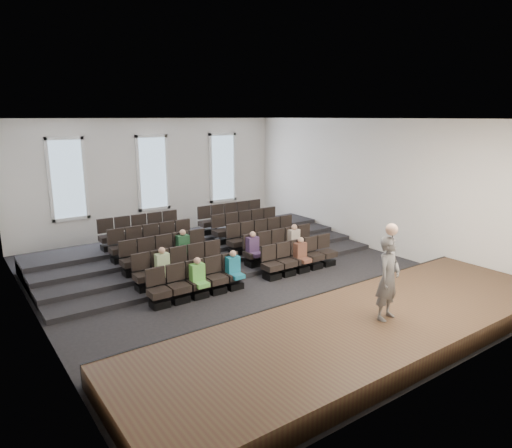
# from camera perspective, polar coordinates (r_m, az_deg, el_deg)

# --- Properties ---
(ground) EXTENTS (14.00, 14.00, 0.00)m
(ground) POSITION_cam_1_polar(r_m,az_deg,el_deg) (14.78, -1.65, -6.75)
(ground) COLOR black
(ground) RESTS_ON ground
(ceiling) EXTENTS (12.00, 14.00, 0.02)m
(ceiling) POSITION_cam_1_polar(r_m,az_deg,el_deg) (13.88, -1.80, 13.06)
(ceiling) COLOR white
(ceiling) RESTS_ON ground
(wall_back) EXTENTS (12.00, 0.04, 5.00)m
(wall_back) POSITION_cam_1_polar(r_m,az_deg,el_deg) (20.28, -12.81, 5.70)
(wall_back) COLOR white
(wall_back) RESTS_ON ground
(wall_front) EXTENTS (12.00, 0.04, 5.00)m
(wall_front) POSITION_cam_1_polar(r_m,az_deg,el_deg) (9.28, 23.06, -3.87)
(wall_front) COLOR white
(wall_front) RESTS_ON ground
(wall_left) EXTENTS (0.04, 14.00, 5.00)m
(wall_left) POSITION_cam_1_polar(r_m,az_deg,el_deg) (11.97, -26.49, -0.50)
(wall_left) COLOR white
(wall_left) RESTS_ON ground
(wall_right) EXTENTS (0.04, 14.00, 5.00)m
(wall_right) POSITION_cam_1_polar(r_m,az_deg,el_deg) (18.11, 14.42, 4.73)
(wall_right) COLOR white
(wall_right) RESTS_ON ground
(stage) EXTENTS (11.80, 3.60, 0.50)m
(stage) POSITION_cam_1_polar(r_m,az_deg,el_deg) (11.13, 13.41, -12.74)
(stage) COLOR #412F1B
(stage) RESTS_ON ground
(stage_lip) EXTENTS (11.80, 0.06, 0.52)m
(stage_lip) POSITION_cam_1_polar(r_m,az_deg,el_deg) (12.24, 7.13, -9.98)
(stage_lip) COLOR black
(stage_lip) RESTS_ON ground
(risers) EXTENTS (11.80, 4.80, 0.60)m
(risers) POSITION_cam_1_polar(r_m,az_deg,el_deg) (17.32, -7.48, -3.15)
(risers) COLOR black
(risers) RESTS_ON ground
(seating_rows) EXTENTS (6.80, 4.70, 1.67)m
(seating_rows) POSITION_cam_1_polar(r_m,az_deg,el_deg) (15.81, -4.77, -2.85)
(seating_rows) COLOR black
(seating_rows) RESTS_ON ground
(windows) EXTENTS (8.44, 0.10, 3.24)m
(windows) POSITION_cam_1_polar(r_m,az_deg,el_deg) (20.19, -12.76, 6.24)
(windows) COLOR white
(windows) RESTS_ON wall_back
(audience) EXTENTS (5.45, 2.64, 1.10)m
(audience) POSITION_cam_1_polar(r_m,az_deg,el_deg) (14.55, -2.63, -3.82)
(audience) COLOR #64C14D
(audience) RESTS_ON seating_rows
(speaker) EXTENTS (0.79, 0.60, 1.95)m
(speaker) POSITION_cam_1_polar(r_m,az_deg,el_deg) (10.87, 16.21, -6.55)
(speaker) COLOR #5B5856
(speaker) RESTS_ON stage
(mic_stand) EXTENTS (0.25, 0.25, 1.50)m
(mic_stand) POSITION_cam_1_polar(r_m,az_deg,el_deg) (13.23, 16.43, -5.41)
(mic_stand) COLOR black
(mic_stand) RESTS_ON stage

